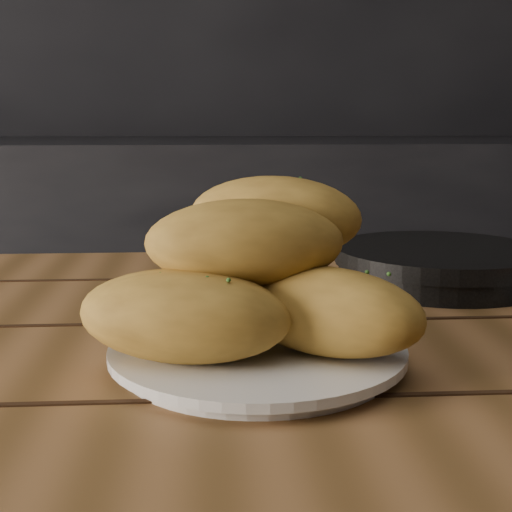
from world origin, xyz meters
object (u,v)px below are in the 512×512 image
(table, at_px, (255,456))
(bread_rolls, at_px, (243,282))
(skillet, at_px, (442,264))
(plate, at_px, (258,354))

(table, distance_m, bread_rolls, 0.17)
(bread_rolls, relative_size, skillet, 0.75)
(plate, relative_size, skillet, 0.64)
(table, xyz_separation_m, skillet, (0.25, 0.26, 0.12))
(table, height_order, plate, plate)
(table, distance_m, skillet, 0.38)
(plate, relative_size, bread_rolls, 0.85)
(table, bearing_deg, plate, -88.72)
(plate, height_order, bread_rolls, bread_rolls)
(bread_rolls, bearing_deg, plate, 9.56)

